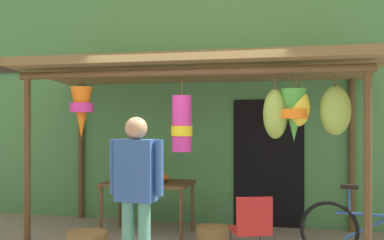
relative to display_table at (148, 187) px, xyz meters
The scene contains 8 objects.
shop_facade 1.95m from the display_table, 54.72° to the left, with size 9.06×0.29×4.29m.
market_stall_canopy 1.73m from the display_table, ahead, with size 4.94×2.11×2.52m.
display_table is the anchor object (origin of this frame).
flower_heap_on_table 0.17m from the display_table, 154.07° to the right, with size 0.80×0.56×0.15m.
folding_chair 2.10m from the display_table, 38.52° to the right, with size 0.52×0.52×0.84m.
wicker_basket_by_table 1.23m from the display_table, 19.92° to the right, with size 0.45×0.45×0.26m, color olive.
parked_bicycle 3.09m from the display_table, 11.39° to the right, with size 1.73×0.46×0.92m.
shopper_by_bananas 2.02m from the display_table, 75.01° to the right, with size 0.59×0.25×1.70m.
Camera 1 is at (1.38, -5.18, 1.65)m, focal length 42.75 mm.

